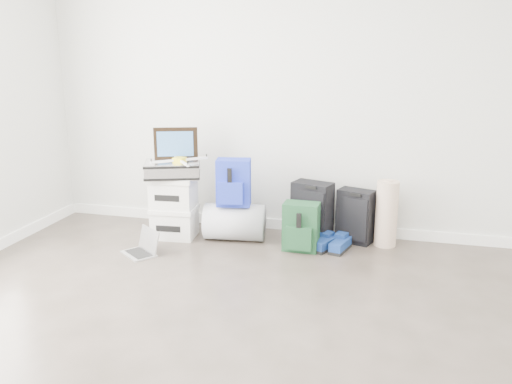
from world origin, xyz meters
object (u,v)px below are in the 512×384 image
(briefcase, at_px, (173,169))
(carry_on, at_px, (355,216))
(boxes_stack, at_px, (174,207))
(laptop, at_px, (143,248))
(duffel_bag, at_px, (235,222))
(large_suitcase, at_px, (312,211))

(briefcase, xyz_separation_m, carry_on, (1.66, 0.27, -0.41))
(boxes_stack, xyz_separation_m, laptop, (-0.10, -0.48, -0.24))
(briefcase, relative_size, laptop, 1.31)
(briefcase, height_order, duffel_bag, briefcase)
(carry_on, bearing_deg, duffel_bag, -151.03)
(briefcase, height_order, carry_on, briefcase)
(laptop, bearing_deg, duffel_bag, 76.44)
(boxes_stack, relative_size, large_suitcase, 1.06)
(briefcase, bearing_deg, carry_on, -10.74)
(large_suitcase, height_order, laptop, large_suitcase)
(duffel_bag, relative_size, large_suitcase, 1.01)
(boxes_stack, distance_m, duffel_bag, 0.59)
(large_suitcase, bearing_deg, briefcase, -151.89)
(carry_on, xyz_separation_m, laptop, (-1.75, -0.75, -0.19))
(large_suitcase, xyz_separation_m, laptop, (-1.36, -0.72, -0.22))
(briefcase, height_order, laptop, briefcase)
(boxes_stack, bearing_deg, carry_on, 4.08)
(boxes_stack, bearing_deg, laptop, -106.56)
(boxes_stack, bearing_deg, duffel_bag, 1.15)
(briefcase, bearing_deg, duffel_bag, -13.67)
(carry_on, distance_m, laptop, 1.92)
(boxes_stack, distance_m, carry_on, 1.68)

